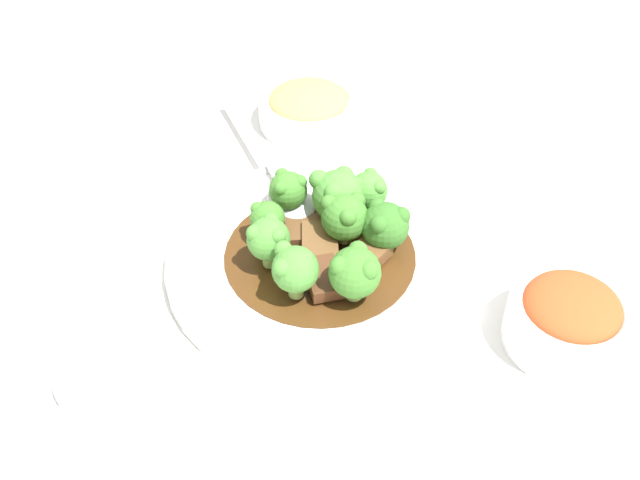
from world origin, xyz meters
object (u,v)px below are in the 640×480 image
(broccoli_floret_1, at_px, (268,239))
(broccoli_floret_3, at_px, (345,216))
(side_bowl_appetizer, at_px, (309,107))
(broccoli_floret_5, at_px, (288,189))
(beef_strip_2, at_px, (324,278))
(serving_spoon, at_px, (284,188))
(beef_strip_0, at_px, (319,251))
(broccoli_floret_6, at_px, (334,194))
(sauce_dish, at_px, (92,381))
(broccoli_floret_4, at_px, (368,190))
(side_bowl_kimchi, at_px, (568,318))
(main_plate, at_px, (320,258))
(beef_strip_3, at_px, (365,257))
(broccoli_floret_2, at_px, (290,267))
(broccoli_floret_0, at_px, (266,221))
(broccoli_floret_8, at_px, (385,225))
(beef_strip_1, at_px, (313,229))
(broccoli_floret_7, at_px, (355,272))

(broccoli_floret_1, bearing_deg, broccoli_floret_3, -133.30)
(side_bowl_appetizer, bearing_deg, broccoli_floret_3, 120.49)
(broccoli_floret_5, xyz_separation_m, side_bowl_appetizer, (0.05, -0.18, -0.02))
(beef_strip_2, relative_size, serving_spoon, 0.29)
(beef_strip_0, relative_size, broccoli_floret_6, 1.24)
(broccoli_floret_5, xyz_separation_m, sauce_dish, (0.07, 0.24, -0.04))
(broccoli_floret_4, height_order, side_bowl_kimchi, broccoli_floret_4)
(broccoli_floret_4, xyz_separation_m, side_bowl_appetizer, (0.12, -0.15, -0.03))
(side_bowl_appetizer, bearing_deg, side_bowl_kimchi, 145.17)
(main_plate, relative_size, beef_strip_3, 5.02)
(broccoli_floret_2, bearing_deg, side_bowl_kimchi, -168.04)
(broccoli_floret_3, bearing_deg, broccoli_floret_4, -101.20)
(broccoli_floret_0, height_order, broccoli_floret_5, broccoli_floret_5)
(broccoli_floret_4, relative_size, broccoli_floret_5, 1.07)
(beef_strip_2, bearing_deg, side_bowl_kimchi, -172.54)
(beef_strip_0, height_order, beef_strip_2, same)
(beef_strip_2, relative_size, broccoli_floret_0, 1.33)
(broccoli_floret_8, bearing_deg, side_bowl_kimchi, 167.42)
(broccoli_floret_4, height_order, broccoli_floret_5, broccoli_floret_4)
(broccoli_floret_2, xyz_separation_m, broccoli_floret_8, (-0.06, -0.09, -0.01))
(beef_strip_1, height_order, broccoli_floret_6, broccoli_floret_6)
(beef_strip_3, height_order, broccoli_floret_7, broccoli_floret_7)
(broccoli_floret_3, distance_m, side_bowl_kimchi, 0.22)
(side_bowl_kimchi, bearing_deg, sauce_dish, 28.16)
(beef_strip_3, height_order, sauce_dish, beef_strip_3)
(beef_strip_3, distance_m, broccoli_floret_6, 0.07)
(beef_strip_3, bearing_deg, broccoli_floret_7, 95.39)
(broccoli_floret_7, bearing_deg, beef_strip_2, -8.95)
(broccoli_floret_8, height_order, sauce_dish, broccoli_floret_8)
(broccoli_floret_6, relative_size, broccoli_floret_8, 1.18)
(beef_strip_1, relative_size, broccoli_floret_3, 1.25)
(beef_strip_3, bearing_deg, broccoli_floret_3, -38.59)
(beef_strip_2, relative_size, side_bowl_kimchi, 0.53)
(main_plate, bearing_deg, broccoli_floret_7, 139.45)
(beef_strip_2, distance_m, broccoli_floret_3, 0.07)
(beef_strip_3, bearing_deg, beef_strip_1, -19.86)
(broccoli_floret_1, relative_size, broccoli_floret_2, 0.98)
(beef_strip_2, xyz_separation_m, side_bowl_kimchi, (-0.21, -0.03, 0.00))
(broccoli_floret_3, height_order, broccoli_floret_4, broccoli_floret_3)
(beef_strip_0, xyz_separation_m, beef_strip_2, (-0.02, 0.03, 0.00))
(broccoli_floret_4, bearing_deg, sauce_dish, 60.86)
(beef_strip_0, distance_m, beef_strip_1, 0.03)
(broccoli_floret_3, distance_m, broccoli_floret_7, 0.07)
(side_bowl_appetizer, bearing_deg, beef_strip_1, 112.98)
(broccoli_floret_0, bearing_deg, beef_strip_0, 179.57)
(sauce_dish, bearing_deg, broccoli_floret_0, -110.05)
(main_plate, xyz_separation_m, beef_strip_3, (-0.04, -0.00, 0.02))
(beef_strip_0, distance_m, broccoli_floret_0, 0.06)
(broccoli_floret_8, relative_size, sauce_dish, 0.77)
(broccoli_floret_5, distance_m, serving_spoon, 0.04)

